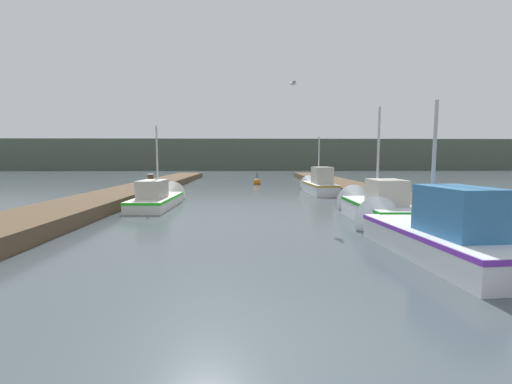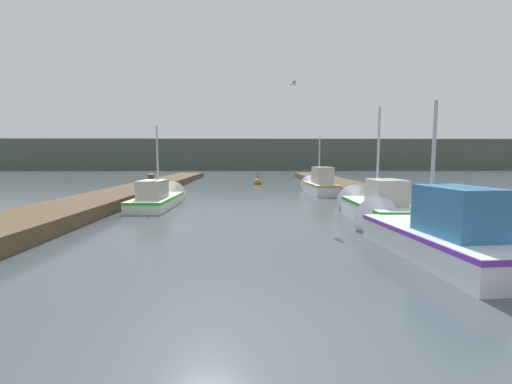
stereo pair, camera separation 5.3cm
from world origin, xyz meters
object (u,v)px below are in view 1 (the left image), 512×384
Objects in this scene: channel_buoy at (257,182)px; seagull_lead at (293,84)px; fishing_boat_2 at (160,197)px; mooring_piling_0 at (328,182)px; fishing_boat_3 at (318,184)px; fishing_boat_0 at (428,231)px; fishing_boat_1 at (374,207)px; mooring_piling_1 at (151,186)px.

seagull_lead is at bearing -85.87° from channel_buoy.
channel_buoy is at bearing 69.47° from fishing_boat_2.
fishing_boat_2 reaches higher than mooring_piling_0.
fishing_boat_3 reaches higher than mooring_piling_0.
fishing_boat_2 is 9.28× the size of seagull_lead.
fishing_boat_3 is 9.23× the size of seagull_lead.
fishing_boat_0 is 1.03× the size of fishing_boat_1.
fishing_boat_2 is at bearing -143.61° from mooring_piling_0.
channel_buoy is at bearing 58.04° from mooring_piling_1.
seagull_lead is (-3.59, -8.91, 4.45)m from mooring_piling_0.
seagull_lead reaches higher than mooring_piling_0.
fishing_boat_1 reaches higher than mooring_piling_1.
fishing_boat_2 is at bearing -148.83° from fishing_boat_3.
mooring_piling_1 reaches higher than channel_buoy.
fishing_boat_2 is (-8.15, 8.04, -0.13)m from fishing_boat_0.
fishing_boat_0 is at bearing -93.52° from fishing_boat_1.
fishing_boat_2 is at bearing 67.51° from seagull_lead.
mooring_piling_0 is at bearing 85.88° from fishing_boat_1.
seagull_lead is (-2.34, 6.05, 4.56)m from fishing_boat_0.
fishing_boat_1 is at bearing -94.92° from mooring_piling_0.
fishing_boat_3 is at bearing 83.82° from fishing_boat_0.
fishing_boat_0 is at bearing -162.38° from seagull_lead.
fishing_boat_0 is at bearing -94.75° from mooring_piling_0.
mooring_piling_1 is (-1.17, 2.71, 0.30)m from fishing_boat_2.
fishing_boat_2 is at bearing -66.69° from mooring_piling_1.
seagull_lead is at bearing -111.23° from fishing_boat_3.
fishing_boat_1 is at bearing -34.12° from mooring_piling_1.
mooring_piling_0 reaches higher than channel_buoy.
channel_buoy is at bearing 0.56° from seagull_lead.
fishing_boat_0 is 3.91× the size of mooring_piling_1.
fishing_boat_2 reaches higher than mooring_piling_1.
seagull_lead is at bearing 106.08° from fishing_boat_0.
mooring_piling_0 is 0.90× the size of mooring_piling_1.
fishing_boat_2 reaches higher than channel_buoy.
fishing_boat_0 is 14.22m from mooring_piling_1.
channel_buoy is 15.08m from seagull_lead.
fishing_boat_0 is 4.36× the size of mooring_piling_0.
fishing_boat_0 is 13.57m from fishing_boat_3.
fishing_boat_1 is 9.12× the size of seagull_lead.
mooring_piling_0 is at bearing 37.18° from fishing_boat_2.
mooring_piling_0 is (0.99, 1.39, 0.07)m from fishing_boat_3.
fishing_boat_1 is 0.99× the size of fishing_boat_3.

